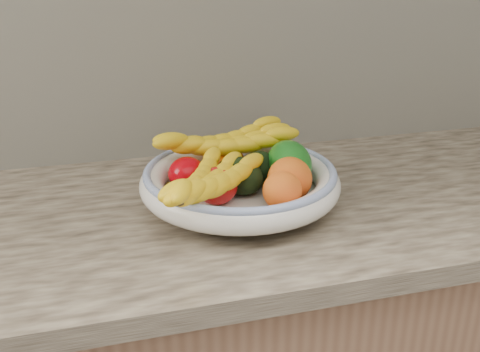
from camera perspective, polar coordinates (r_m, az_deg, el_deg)
name	(u,v)px	position (r m, az deg, el deg)	size (l,w,h in m)	color
fruit_bowl	(240,181)	(1.04, 0.00, -0.58)	(0.39, 0.39, 0.08)	white
clementine_back_left	(216,166)	(1.11, -2.60, 1.10)	(0.06, 0.06, 0.05)	#EE5D05
clementine_back_right	(233,159)	(1.15, -0.77, 1.86)	(0.05, 0.05, 0.04)	#E05904
tomato_left	(187,174)	(1.05, -5.68, 0.24)	(0.07, 0.07, 0.07)	#A80008
tomato_near_left	(217,186)	(0.99, -2.49, -1.05)	(0.08, 0.08, 0.07)	#B20C0E
avocado_center	(239,176)	(1.03, -0.11, 0.03)	(0.07, 0.11, 0.07)	black
avocado_right	(257,168)	(1.07, 1.86, 0.83)	(0.07, 0.10, 0.07)	black
green_mango	(289,164)	(1.06, 5.25, 1.31)	(0.08, 0.13, 0.09)	#0F5511
peach_front	(282,191)	(0.96, 4.53, -1.58)	(0.07, 0.07, 0.07)	orange
peach_right	(290,179)	(1.01, 5.31, -0.35)	(0.08, 0.08, 0.08)	orange
banana_bunch_back	(225,146)	(1.12, -1.65, 3.17)	(0.32, 0.12, 0.09)	yellow
banana_bunch_front	(208,186)	(0.94, -3.48, -1.10)	(0.31, 0.12, 0.08)	yellow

